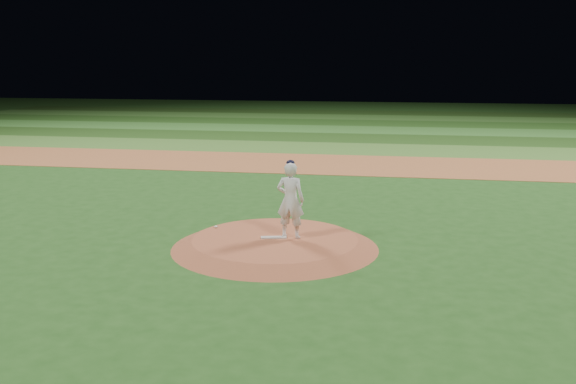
{
  "coord_description": "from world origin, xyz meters",
  "views": [
    {
      "loc": [
        3.19,
        -16.12,
        4.92
      ],
      "look_at": [
        0.0,
        2.0,
        1.1
      ],
      "focal_mm": 40.0,
      "sensor_mm": 36.0,
      "label": 1
    }
  ],
  "objects_px": {
    "pitchers_mound": "(275,243)",
    "pitcher_on_mound": "(290,200)",
    "rosin_bag": "(216,227)",
    "pitching_rubber": "(274,237)"
  },
  "relations": [
    {
      "from": "pitchers_mound",
      "to": "pitcher_on_mound",
      "type": "height_order",
      "value": "pitcher_on_mound"
    },
    {
      "from": "rosin_bag",
      "to": "pitcher_on_mound",
      "type": "xyz_separation_m",
      "value": [
        2.25,
        -0.63,
        1.0
      ]
    },
    {
      "from": "pitchers_mound",
      "to": "pitching_rubber",
      "type": "xyz_separation_m",
      "value": [
        -0.04,
        0.03,
        0.14
      ]
    },
    {
      "from": "pitching_rubber",
      "to": "pitchers_mound",
      "type": "bearing_deg",
      "value": -48.23
    },
    {
      "from": "pitchers_mound",
      "to": "rosin_bag",
      "type": "distance_m",
      "value": 2.03
    },
    {
      "from": "rosin_bag",
      "to": "pitcher_on_mound",
      "type": "bearing_deg",
      "value": -15.75
    },
    {
      "from": "pitcher_on_mound",
      "to": "rosin_bag",
      "type": "bearing_deg",
      "value": 164.25
    },
    {
      "from": "pitching_rubber",
      "to": "pitcher_on_mound",
      "type": "height_order",
      "value": "pitcher_on_mound"
    },
    {
      "from": "pitchers_mound",
      "to": "pitching_rubber",
      "type": "relative_size",
      "value": 8.02
    },
    {
      "from": "pitcher_on_mound",
      "to": "pitchers_mound",
      "type": "bearing_deg",
      "value": -158.14
    }
  ]
}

